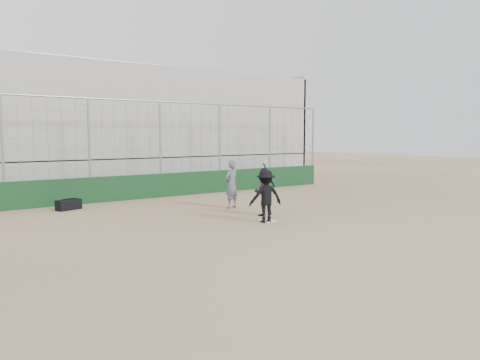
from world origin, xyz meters
TOP-DOWN VIEW (x-y plane):
  - ground at (0.00, 0.00)m, footprint 90.00×90.00m
  - home_plate at (0.00, 0.00)m, footprint 0.44×0.44m
  - backstop at (0.00, 7.00)m, footprint 18.10×0.25m
  - bleachers at (0.00, 11.95)m, footprint 20.25×6.70m
  - batter_at_plate at (-0.14, -0.08)m, footprint 1.14×0.86m
  - catcher_crouched at (0.54, 0.87)m, footprint 0.82×0.68m
  - umpire at (0.62, 2.75)m, footprint 0.71×0.57m
  - equipment_bag at (-4.19, 5.82)m, footprint 0.93×0.62m

SIDE VIEW (x-z plane):
  - ground at x=0.00m, z-range 0.00..0.00m
  - home_plate at x=0.00m, z-range 0.00..0.02m
  - equipment_bag at x=-4.19m, z-range -0.02..0.39m
  - catcher_crouched at x=0.54m, z-range 0.00..1.05m
  - umpire at x=0.62m, z-range 0.00..1.55m
  - batter_at_plate at x=-0.14m, z-range -0.08..1.67m
  - backstop at x=0.00m, z-range -1.06..2.98m
  - bleachers at x=0.00m, z-range -0.57..6.41m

